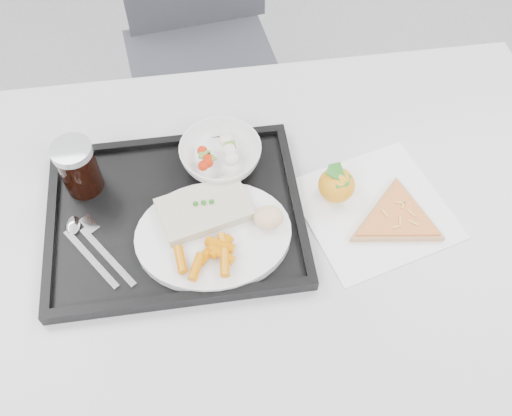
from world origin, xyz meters
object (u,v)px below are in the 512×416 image
object	(u,v)px
chair	(199,27)
dinner_plate	(213,235)
pizza_slice	(397,218)
table	(270,239)
salad_bowl	(221,155)
cola_glass	(78,167)
tangerine	(337,185)
tray	(176,216)

from	to	relation	value
chair	dinner_plate	world-z (taller)	chair
chair	pizza_slice	world-z (taller)	chair
table	salad_bowl	distance (m)	0.18
table	cola_glass	bearing A→B (deg)	161.11
dinner_plate	tangerine	size ratio (longest dim) A/B	3.23
tangerine	salad_bowl	bearing A→B (deg)	154.42
tangerine	pizza_slice	bearing A→B (deg)	-35.47
table	tangerine	world-z (taller)	tangerine
pizza_slice	chair	bearing A→B (deg)	109.56
table	tray	size ratio (longest dim) A/B	2.67
tray	tangerine	bearing A→B (deg)	1.80
dinner_plate	tangerine	bearing A→B (deg)	16.35
table	chair	world-z (taller)	chair
table	pizza_slice	distance (m)	0.24
chair	salad_bowl	bearing A→B (deg)	-89.73
tray	chair	bearing A→B (deg)	83.44
tray	salad_bowl	world-z (taller)	salad_bowl
pizza_slice	tangerine	bearing A→B (deg)	144.53
chair	tangerine	bearing A→B (deg)	-75.34
cola_glass	tray	bearing A→B (deg)	-28.38
dinner_plate	pizza_slice	world-z (taller)	dinner_plate
table	tangerine	bearing A→B (deg)	15.89
chair	salad_bowl	xyz separation A→B (m)	(0.00, -0.68, 0.25)
table	tangerine	size ratio (longest dim) A/B	14.35
chair	cola_glass	bearing A→B (deg)	-109.68
salad_bowl	cola_glass	size ratio (longest dim) A/B	1.41
tray	cola_glass	xyz separation A→B (m)	(-0.16, 0.09, 0.06)
tangerine	pizza_slice	distance (m)	0.12
tray	tangerine	distance (m)	0.30
salad_bowl	tangerine	distance (m)	0.22
table	dinner_plate	distance (m)	0.14
tray	pizza_slice	world-z (taller)	tray
table	tray	bearing A→B (deg)	171.19
cola_glass	tangerine	xyz separation A→B (m)	(0.45, -0.08, -0.04)
dinner_plate	chair	bearing A→B (deg)	88.15
chair	tray	world-z (taller)	chair
salad_bowl	chair	bearing A→B (deg)	90.27
chair	dinner_plate	size ratio (longest dim) A/B	3.44
tray	table	bearing A→B (deg)	-8.81
chair	pizza_slice	bearing A→B (deg)	-70.44
dinner_plate	cola_glass	world-z (taller)	cola_glass
cola_glass	pizza_slice	distance (m)	0.57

